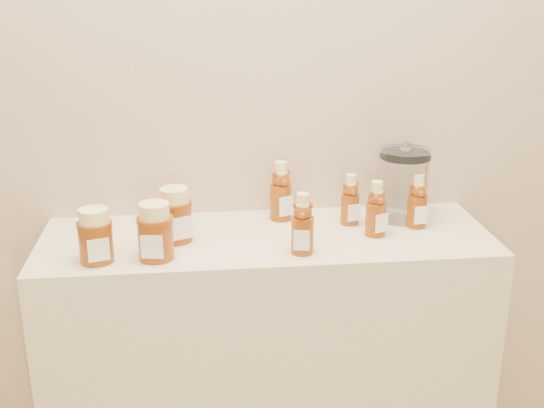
{
  "coord_description": "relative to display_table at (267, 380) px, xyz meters",
  "views": [
    {
      "loc": [
        -0.17,
        -0.12,
        1.59
      ],
      "look_at": [
        0.01,
        1.52,
        1.0
      ],
      "focal_mm": 45.0,
      "sensor_mm": 36.0,
      "label": 1
    }
  ],
  "objects": [
    {
      "name": "wall_back",
      "position": [
        0.0,
        0.2,
        0.9
      ],
      "size": [
        3.5,
        0.02,
        2.7
      ],
      "primitive_type": "cube",
      "color": "tan",
      "rests_on": "ground"
    },
    {
      "name": "honey_jar_front",
      "position": [
        -0.28,
        -0.11,
        0.52
      ],
      "size": [
        0.1,
        0.1,
        0.14
      ],
      "primitive_type": null,
      "rotation": [
        0.0,
        0.0,
        -0.16
      ],
      "color": "#6C2B08",
      "rests_on": "display_table"
    },
    {
      "name": "bear_bottle_back_mid",
      "position": [
        0.24,
        0.07,
        0.53
      ],
      "size": [
        0.07,
        0.07,
        0.16
      ],
      "primitive_type": null,
      "rotation": [
        0.0,
        0.0,
        0.23
      ],
      "color": "#6C2B08",
      "rests_on": "display_table"
    },
    {
      "name": "bear_bottle_back_right",
      "position": [
        0.41,
        0.02,
        0.53
      ],
      "size": [
        0.07,
        0.07,
        0.17
      ],
      "primitive_type": null,
      "rotation": [
        0.0,
        0.0,
        0.14
      ],
      "color": "#6C2B08",
      "rests_on": "display_table"
    },
    {
      "name": "glass_canister",
      "position": [
        0.39,
        0.09,
        0.56
      ],
      "size": [
        0.14,
        0.14,
        0.22
      ],
      "primitive_type": null,
      "rotation": [
        0.0,
        0.0,
        -0.01
      ],
      "color": "white",
      "rests_on": "display_table"
    },
    {
      "name": "display_table",
      "position": [
        0.0,
        0.0,
        0.0
      ],
      "size": [
        1.2,
        0.4,
        0.9
      ],
      "primitive_type": "cube",
      "color": "beige",
      "rests_on": "ground"
    },
    {
      "name": "bear_bottle_front_right",
      "position": [
        0.29,
        -0.03,
        0.53
      ],
      "size": [
        0.07,
        0.07,
        0.17
      ],
      "primitive_type": null,
      "rotation": [
        0.0,
        0.0,
        0.37
      ],
      "color": "#6C2B08",
      "rests_on": "display_table"
    },
    {
      "name": "honey_jar_left",
      "position": [
        -0.43,
        -0.12,
        0.52
      ],
      "size": [
        0.11,
        0.11,
        0.14
      ],
      "primitive_type": null,
      "rotation": [
        0.0,
        0.0,
        0.27
      ],
      "color": "#6C2B08",
      "rests_on": "display_table"
    },
    {
      "name": "bear_bottle_back_left",
      "position": [
        0.05,
        0.12,
        0.55
      ],
      "size": [
        0.08,
        0.08,
        0.19
      ],
      "primitive_type": null,
      "rotation": [
        0.0,
        0.0,
        0.39
      ],
      "color": "#6C2B08",
      "rests_on": "display_table"
    },
    {
      "name": "honey_jar_back",
      "position": [
        -0.24,
        -0.0,
        0.52
      ],
      "size": [
        0.12,
        0.12,
        0.14
      ],
      "primitive_type": null,
      "rotation": [
        0.0,
        0.0,
        0.43
      ],
      "color": "#6C2B08",
      "rests_on": "display_table"
    },
    {
      "name": "bear_bottle_front_left",
      "position": [
        0.08,
        -0.12,
        0.54
      ],
      "size": [
        0.07,
        0.07,
        0.18
      ],
      "primitive_type": null,
      "rotation": [
        0.0,
        0.0,
        -0.22
      ],
      "color": "#6C2B08",
      "rests_on": "display_table"
    }
  ]
}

